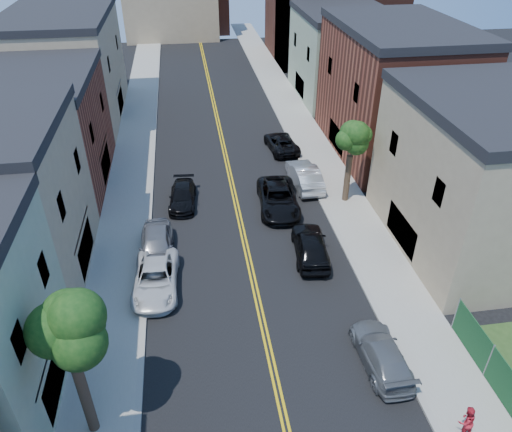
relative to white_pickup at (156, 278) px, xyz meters
name	(u,v)px	position (x,y,z in m)	size (l,w,h in m)	color
sidewalk_left	(133,155)	(-2.40, 17.55, -0.66)	(3.20, 100.00, 0.15)	gray
sidewalk_right	(311,143)	(13.40, 17.55, -0.66)	(3.20, 100.00, 0.15)	gray
curb_left	(153,153)	(-0.65, 17.55, -0.66)	(0.30, 100.00, 0.15)	gray
curb_right	(292,144)	(11.65, 17.55, -0.66)	(0.30, 100.00, 0.15)	gray
bldg_left_brick	(37,136)	(-8.50, 13.55, 3.27)	(9.00, 12.00, 8.00)	brown
bldg_left_tan_far	(68,69)	(-8.50, 27.55, 4.02)	(9.00, 16.00, 9.50)	#998466
bldg_right_tan	(482,181)	(19.50, 1.55, 3.77)	(9.00, 12.00, 9.00)	#998466
bldg_right_brick	(393,94)	(19.50, 15.55, 4.27)	(9.00, 14.00, 10.00)	brown
bldg_right_palegrn	(342,57)	(19.50, 29.55, 3.52)	(9.00, 12.00, 8.50)	gray
church	(327,2)	(21.83, 44.62, 6.51)	(16.20, 14.20, 22.60)	#4C2319
tree_left_mid	(61,315)	(-2.38, -8.44, 5.85)	(5.20, 5.20, 9.29)	#3E311F
tree_right_far	(354,127)	(13.42, 7.56, 5.03)	(4.40, 4.40, 8.03)	#3E311F
white_pickup	(156,278)	(0.00, 0.00, 0.00)	(2.42, 5.26, 1.46)	silver
grey_car_left	(157,245)	(0.00, 3.00, 0.12)	(2.00, 4.97, 1.69)	slate
black_car_left	(183,196)	(1.70, 8.92, -0.09)	(1.80, 4.44, 1.29)	black
grey_car_right	(381,353)	(10.58, -6.95, -0.05)	(1.91, 4.70, 1.36)	slate
black_car_right	(311,245)	(9.30, 1.57, 0.11)	(1.98, 4.93, 1.68)	black
silver_car_right	(305,175)	(11.00, 10.27, 0.12)	(1.80, 5.15, 1.70)	#B4B8BC
dark_car_right_far	(281,143)	(10.46, 16.72, -0.05)	(2.25, 4.87, 1.35)	black
black_suv_lane	(278,198)	(8.39, 7.34, 0.08)	(2.68, 5.81, 1.61)	black
pedestrian_right	(466,421)	(12.57, -10.98, 0.21)	(0.77, 0.60, 1.58)	red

